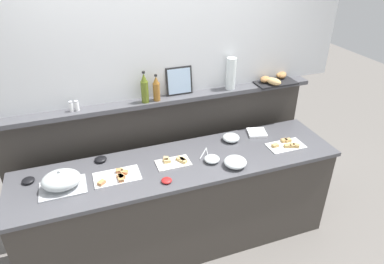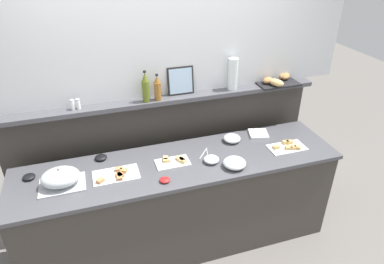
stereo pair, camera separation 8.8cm
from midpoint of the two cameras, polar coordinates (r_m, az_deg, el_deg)
The scene contains 23 objects.
ground_plane at distance 3.92m, azimuth -3.56°, elevation -11.29°, with size 12.00×12.00×0.00m, color slate.
buffet_counter at distance 3.18m, azimuth -1.05°, elevation -11.82°, with size 2.74×0.67×0.92m.
back_ledge_unit at distance 3.43m, azimuth -3.55°, elevation -3.46°, with size 2.90×0.22×1.33m.
upper_wall_panel at distance 2.96m, azimuth -4.47°, elevation 17.78°, with size 3.50×0.08×1.27m, color silver.
sandwich_platter_side at distance 3.20m, azimuth 16.26°, elevation -2.38°, with size 0.33×0.18×0.04m.
sandwich_platter_rear at distance 2.89m, azimuth -2.19°, elevation -4.88°, with size 0.28×0.17×0.04m.
sandwich_platter_front at distance 2.79m, azimuth -11.50°, elevation -6.97°, with size 0.36×0.21×0.04m.
serving_cloche at distance 2.77m, azimuth -20.02°, elevation -7.15°, with size 0.34×0.24×0.17m.
glass_bowl_large at distance 3.19m, azimuth 7.40°, elevation -1.10°, with size 0.16×0.16×0.06m.
glass_bowl_medium at distance 2.89m, azimuth 4.11°, elevation -4.59°, with size 0.13×0.13×0.05m.
glass_bowl_small at distance 2.85m, azimuth 7.93°, elevation -5.14°, with size 0.19×0.19×0.08m.
condiment_bowl_teal at distance 2.68m, azimuth -3.56°, elevation -7.91°, with size 0.08×0.08×0.03m, color red.
condiment_bowl_red at distance 3.01m, azimuth -14.01°, elevation -4.10°, with size 0.10×0.10×0.04m, color black.
condiment_bowl_dark at distance 2.97m, azimuth -24.58°, elevation -6.77°, with size 0.10×0.10×0.03m, color black.
serving_tongs at distance 3.00m, azimuth 3.05°, elevation -3.58°, with size 0.12×0.18×0.01m.
napkin_stack at distance 3.34m, azimuth 11.66°, elevation -0.32°, with size 0.17×0.17×0.02m, color white.
vinegar_bottle_amber at distance 2.99m, azimuth -4.88°, elevation 7.16°, with size 0.06×0.06×0.24m.
olive_oil_bottle at distance 2.96m, azimuth -6.83°, elevation 7.23°, with size 0.06×0.06×0.28m.
salt_shaker at distance 2.97m, azimuth -18.34°, elevation 4.30°, with size 0.03×0.03×0.09m.
pepper_shaker at distance 2.97m, azimuth -17.50°, elevation 4.43°, with size 0.03×0.03×0.09m.
bread_basket at distance 3.45m, azimuth 14.66°, elevation 8.22°, with size 0.40×0.30×0.08m.
framed_picture at distance 3.09m, azimuth -1.07°, elevation 8.44°, with size 0.24×0.05×0.25m.
water_carafe at distance 3.21m, azimuth 7.56°, elevation 9.46°, with size 0.09×0.09×0.29m, color silver.
Camera 2 is at (-0.63, -2.29, 2.58)m, focal length 32.28 mm.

